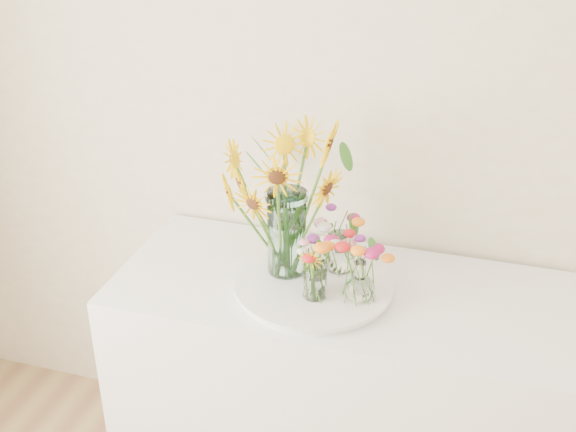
{
  "coord_description": "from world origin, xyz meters",
  "views": [
    {
      "loc": [
        0.03,
        0.11,
        2.12
      ],
      "look_at": [
        -0.5,
        1.87,
        1.16
      ],
      "focal_mm": 45.0,
      "sensor_mm": 36.0,
      "label": 1
    }
  ],
  "objects_px": {
    "counter": "(336,400)",
    "tray": "(313,287)",
    "mason_jar": "(287,233)",
    "small_vase_a": "(315,281)",
    "small_vase_c": "(340,253)",
    "small_vase_b": "(360,280)"
  },
  "relations": [
    {
      "from": "counter",
      "to": "tray",
      "type": "distance_m",
      "value": 0.47
    },
    {
      "from": "mason_jar",
      "to": "tray",
      "type": "bearing_deg",
      "value": -23.4
    },
    {
      "from": "mason_jar",
      "to": "small_vase_a",
      "type": "bearing_deg",
      "value": -43.37
    },
    {
      "from": "small_vase_a",
      "to": "small_vase_c",
      "type": "bearing_deg",
      "value": 78.29
    },
    {
      "from": "tray",
      "to": "small_vase_b",
      "type": "xyz_separation_m",
      "value": [
        0.15,
        -0.04,
        0.08
      ]
    },
    {
      "from": "tray",
      "to": "mason_jar",
      "type": "bearing_deg",
      "value": 156.6
    },
    {
      "from": "counter",
      "to": "small_vase_c",
      "type": "xyz_separation_m",
      "value": [
        -0.02,
        0.06,
        0.54
      ]
    },
    {
      "from": "small_vase_c",
      "to": "counter",
      "type": "bearing_deg",
      "value": -73.82
    },
    {
      "from": "tray",
      "to": "small_vase_a",
      "type": "height_order",
      "value": "small_vase_a"
    },
    {
      "from": "counter",
      "to": "small_vase_b",
      "type": "relative_size",
      "value": 10.75
    },
    {
      "from": "small_vase_a",
      "to": "small_vase_b",
      "type": "height_order",
      "value": "small_vase_b"
    },
    {
      "from": "counter",
      "to": "mason_jar",
      "type": "bearing_deg",
      "value": 178.72
    },
    {
      "from": "tray",
      "to": "small_vase_c",
      "type": "height_order",
      "value": "small_vase_c"
    },
    {
      "from": "tray",
      "to": "small_vase_b",
      "type": "relative_size",
      "value": 3.52
    },
    {
      "from": "mason_jar",
      "to": "small_vase_c",
      "type": "distance_m",
      "value": 0.18
    },
    {
      "from": "small_vase_a",
      "to": "small_vase_b",
      "type": "bearing_deg",
      "value": 13.41
    },
    {
      "from": "counter",
      "to": "mason_jar",
      "type": "relative_size",
      "value": 5.1
    },
    {
      "from": "small_vase_a",
      "to": "small_vase_b",
      "type": "relative_size",
      "value": 0.91
    },
    {
      "from": "small_vase_c",
      "to": "mason_jar",
      "type": "bearing_deg",
      "value": -161.18
    },
    {
      "from": "tray",
      "to": "small_vase_a",
      "type": "xyz_separation_m",
      "value": [
        0.02,
        -0.07,
        0.07
      ]
    },
    {
      "from": "small_vase_a",
      "to": "mason_jar",
      "type": "bearing_deg",
      "value": 136.63
    },
    {
      "from": "mason_jar",
      "to": "small_vase_b",
      "type": "relative_size",
      "value": 2.11
    }
  ]
}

